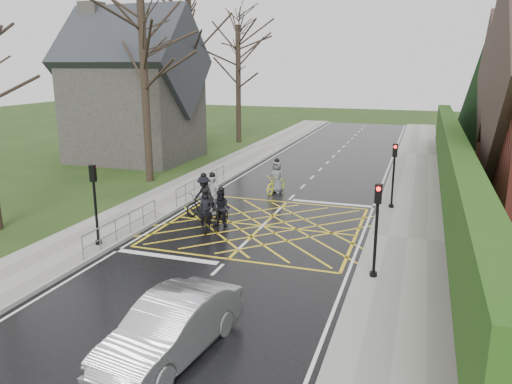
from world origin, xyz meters
The scene contains 22 objects.
ground centered at (0.00, 0.00, 0.00)m, with size 120.00×120.00×0.00m, color #1C3210.
road centered at (0.00, 0.00, 0.01)m, with size 9.00×80.00×0.01m, color black.
sidewalk_right centered at (6.00, 0.00, 0.07)m, with size 3.00×80.00×0.15m, color gray.
sidewalk_left centered at (-6.00, 0.00, 0.07)m, with size 3.00×80.00×0.15m, color gray.
stone_wall centered at (7.75, 6.00, 0.35)m, with size 0.50×38.00×0.70m, color slate.
hedge centered at (7.75, 6.00, 2.10)m, with size 0.90×38.00×2.80m, color #1D3E10.
conifer centered at (10.75, 26.00, 4.99)m, with size 4.60×4.60×10.00m.
church centered at (-13.54, 12.00, 4.93)m, with size 8.80×7.80×11.00m.
tree_near centered at (-9.00, 6.00, 7.91)m, with size 9.24×9.24×11.44m.
tree_mid centered at (-10.00, 14.00, 8.63)m, with size 10.08×10.08×12.48m.
tree_far centered at (-9.30, 22.00, 7.19)m, with size 8.40×8.40×10.40m.
railing_south centered at (-4.65, -3.50, 0.78)m, with size 0.05×5.04×1.03m.
railing_north centered at (-4.65, 4.00, 0.79)m, with size 0.05×6.04×1.03m.
traffic_light_ne centered at (5.10, 4.20, 1.66)m, with size 0.24×0.31×3.21m.
traffic_light_se centered at (5.10, -4.20, 1.66)m, with size 0.24×0.31×3.21m.
traffic_light_sw centered at (-5.10, -4.50, 1.66)m, with size 0.24×0.31×3.21m.
cyclist_rear centered at (-2.11, -1.28, 0.58)m, with size 1.34×1.94×1.79m.
cyclist_back centered at (-1.60, -0.77, 0.68)m, with size 0.82×1.80×1.79m.
cyclist_mid centered at (-3.16, 0.88, 0.71)m, with size 1.44×2.12×1.95m.
cyclist_front centered at (-2.77, 0.98, 0.73)m, with size 1.14×2.05×1.97m.
cyclist_lead centered at (-1.04, 5.68, 0.66)m, with size 1.04×2.04×1.89m.
car centered at (0.96, -10.10, 0.73)m, with size 1.55×4.45×1.46m, color silver.
Camera 1 is at (6.25, -19.51, 6.79)m, focal length 35.00 mm.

